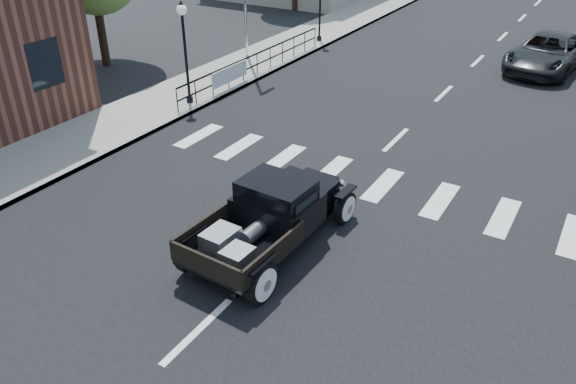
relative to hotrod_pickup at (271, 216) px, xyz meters
The scene contains 10 objects.
ground 0.87m from the hotrod_pickup, ahead, with size 120.00×120.00×0.00m, color black.
road 15.00m from the hotrod_pickup, 88.93° to the left, with size 14.00×80.00×0.02m, color black.
road_markings 10.01m from the hotrod_pickup, 88.39° to the left, with size 12.00×60.00×0.06m, color silver, non-canonical shape.
sidewalk_left 17.10m from the hotrod_pickup, 118.76° to the left, with size 3.00×80.00×0.15m, color gray.
railing 12.20m from the hotrod_pickup, 125.14° to the left, with size 0.08×10.00×1.00m, color black, non-canonical shape.
banner 10.58m from the hotrod_pickup, 131.03° to the left, with size 0.04×2.20×0.60m, color silver, non-canonical shape.
lamp_post_b 9.51m from the hotrod_pickup, 140.78° to the left, with size 0.36×0.36×3.58m, color black, non-canonical shape.
lamp_post_c 17.61m from the hotrod_pickup, 114.62° to the left, with size 0.36×0.36×3.58m, color black, non-canonical shape.
hotrod_pickup is the anchor object (origin of this frame).
second_car 17.44m from the hotrod_pickup, 79.78° to the left, with size 2.49×5.40×1.50m, color black.
Camera 1 is at (5.45, -8.82, 7.48)m, focal length 35.00 mm.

